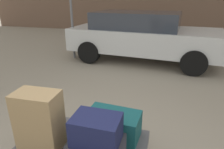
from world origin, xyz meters
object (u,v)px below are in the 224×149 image
Objects in this scene: luggage_cart at (83,149)px; duffel_bag_navy_topmost_pile at (96,130)px; no_parking_sign at (71,10)px; suitcase_tan_stacked_top at (39,121)px; parked_car at (142,35)px; duffel_bag_teal_rear_left at (113,125)px; bollard_kerb_near at (203,35)px.

duffel_bag_navy_topmost_pile is at bearing -33.95° from luggage_cart.
duffel_bag_navy_topmost_pile is 0.19× the size of no_parking_sign.
parked_car is (0.46, 4.50, 0.11)m from suitcase_tan_stacked_top.
parked_car is at bearing 97.70° from duffel_bag_teal_rear_left.
parked_car reaches higher than bollard_kerb_near.
bollard_kerb_near is at bearing 79.64° from duffel_bag_teal_rear_left.
duffel_bag_teal_rear_left reaches higher than luggage_cart.
bollard_kerb_near is 5.53m from no_parking_sign.
duffel_bag_navy_topmost_pile is 7.80m from bollard_kerb_near.
duffel_bag_teal_rear_left is 1.33× the size of duffel_bag_navy_topmost_pile.
duffel_bag_navy_topmost_pile is 4.52m from parked_car.
bollard_kerb_near is 0.28× the size of no_parking_sign.
suitcase_tan_stacked_top is 0.26× the size of no_parking_sign.
duffel_bag_navy_topmost_pile is 4.79m from no_parking_sign.
suitcase_tan_stacked_top is at bearing -68.55° from no_parking_sign.
duffel_bag_navy_topmost_pile reaches higher than luggage_cart.
luggage_cart is 0.49m from duffel_bag_navy_topmost_pile.
no_parking_sign is (-2.02, 4.01, 1.19)m from luggage_cart.
luggage_cart is at bearing 17.07° from suitcase_tan_stacked_top.
suitcase_tan_stacked_top is 0.93× the size of bollard_kerb_near.
parked_car is 1.88× the size of no_parking_sign.
no_parking_sign is at bearing 125.97° from duffel_bag_teal_rear_left.
no_parking_sign reaches higher than parked_car.
bollard_kerb_near is at bearing 73.37° from luggage_cart.
bollard_kerb_near is at bearing 54.63° from parked_car.
no_parking_sign is at bearing 109.58° from suitcase_tan_stacked_top.
suitcase_tan_stacked_top is at bearing 178.96° from duffel_bag_navy_topmost_pile.
suitcase_tan_stacked_top is 7.96m from bollard_kerb_near.
parked_car is 3.72m from bollard_kerb_near.
parked_car reaches higher than luggage_cart.
duffel_bag_teal_rear_left is 0.42m from duffel_bag_navy_topmost_pile.
luggage_cart is at bearing -90.84° from parked_car.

